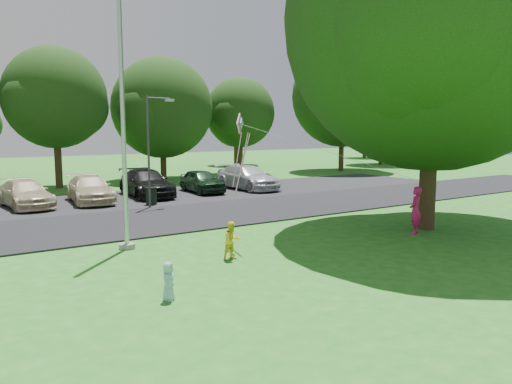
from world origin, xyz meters
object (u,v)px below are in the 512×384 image
big_tree (435,28)px  kite (244,138)px  child_yellow (232,241)px  child_blue (168,281)px  woman (415,210)px  trash_can (151,197)px  street_lamp (152,141)px  flagpole (123,115)px

big_tree → kite: size_ratio=2.01×
child_yellow → child_blue: 3.67m
big_tree → woman: size_ratio=7.61×
child_yellow → child_blue: size_ratio=1.27×
trash_can → big_tree: bearing=-60.3°
street_lamp → kite: size_ratio=0.81×
big_tree → street_lamp: bearing=122.0°
flagpole → street_lamp: bearing=61.8°
kite → woman: bearing=-59.8°
child_yellow → kite: (1.15, 1.13, 2.89)m
trash_can → child_yellow: (-1.90, -10.75, 0.11)m
big_tree → child_yellow: bearing=177.4°
flagpole → child_yellow: 5.10m
street_lamp → trash_can: bearing=66.5°
trash_can → big_tree: size_ratio=0.07×
flagpole → child_yellow: flagpole is taller
street_lamp → woman: street_lamp is taller
flagpole → child_blue: flagpole is taller
woman → child_blue: bearing=-17.3°
big_tree → woman: bearing=-164.7°
child_blue → kite: (4.09, 3.32, 3.01)m
street_lamp → child_yellow: size_ratio=4.74×
flagpole → child_yellow: size_ratio=9.00×
big_tree → child_blue: 13.23m
big_tree → child_blue: bearing=-170.8°
street_lamp → flagpole: bearing=-128.3°
flagpole → kite: flagpole is taller
child_yellow → kite: 3.31m
street_lamp → child_yellow: (-1.73, -10.04, -2.61)m
woman → child_blue: (-10.16, -1.54, -0.42)m
child_yellow → flagpole: bearing=120.3°
child_blue → flagpole: bearing=28.5°
trash_can → child_yellow: size_ratio=0.80×
street_lamp → kite: 8.94m
big_tree → trash_can: bearing=119.7°
flagpole → trash_can: flagpole is taller
street_lamp → child_blue: (-4.67, -12.24, -2.73)m
big_tree → child_yellow: 10.63m
woman → child_yellow: 7.26m
big_tree → woman: (-1.01, -0.28, -6.42)m
street_lamp → kite: (-0.59, -8.91, 0.28)m
kite → trash_can: bearing=42.1°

